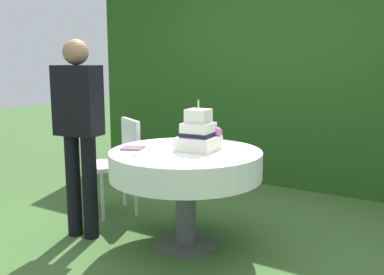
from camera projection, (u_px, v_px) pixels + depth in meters
The scene contains 9 objects.
ground_plane at pixel (186, 245), 3.48m from camera, with size 20.00×20.00×0.00m, color #3D602D.
foliage_hedge at pixel (289, 65), 5.10m from camera, with size 5.06×0.57×2.76m, color #234C19.
cake_table at pixel (186, 166), 3.37m from camera, with size 1.16×1.16×0.76m.
wedding_cake at pixel (199, 134), 3.35m from camera, with size 0.31×0.31×0.38m.
serving_plate_near at pixel (174, 143), 3.64m from camera, with size 0.15×0.15×0.01m, color white.
serving_plate_far at pixel (141, 155), 3.18m from camera, with size 0.12×0.12×0.01m, color white.
napkin_stack at pixel (133, 148), 3.41m from camera, with size 0.16×0.16×0.01m, color #6B4C60.
garden_chair at pixel (121, 157), 4.16m from camera, with size 0.55×0.55×0.89m.
standing_person at pixel (79, 125), 3.50m from camera, with size 0.39×0.26×1.60m.
Camera 1 is at (1.77, -2.76, 1.44)m, focal length 41.24 mm.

